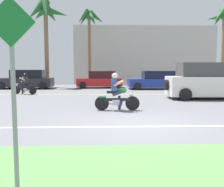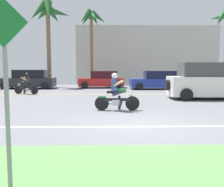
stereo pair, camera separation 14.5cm
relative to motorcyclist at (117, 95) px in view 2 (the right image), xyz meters
The scene contains 13 objects.
ground 1.00m from the motorcyclist, 39.57° to the left, with size 56.00×30.00×0.04m, color slate.
lane_line_near 2.95m from the motorcyclist, 78.28° to the right, with size 50.40×0.12×0.01m, color silver.
lane_line_far 6.13m from the motorcyclist, 84.49° to the left, with size 50.40×0.12×0.01m, color yellow.
motorcyclist is the anchor object (origin of this frame).
suv_nearby 6.54m from the motorcyclist, 34.34° to the left, with size 5.08×2.25×1.95m.
parked_car_0 12.82m from the motorcyclist, 122.12° to the left, with size 4.40×1.95×1.52m.
parked_car_1 11.51m from the motorcyclist, 94.17° to the left, with size 3.87×2.03×1.41m.
parked_car_2 10.71m from the motorcyclist, 69.97° to the left, with size 4.29×1.99×1.44m.
palm_tree_1 14.78m from the motorcyclist, 113.48° to the left, with size 3.59×3.84×7.43m.
palm_tree_2 15.01m from the motorcyclist, 97.34° to the left, with size 2.71×2.89×7.05m.
motorcyclist_distant 8.45m from the motorcyclist, 131.16° to the left, with size 1.60×0.57×1.35m.
street_sign 6.88m from the motorcyclist, 104.11° to the right, with size 0.62×0.06×2.54m.
building_far 19.04m from the motorcyclist, 78.13° to the left, with size 14.97×4.00×6.07m, color #BCB7AD.
Camera 2 is at (-0.96, -7.31, 1.66)m, focal length 40.33 mm.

